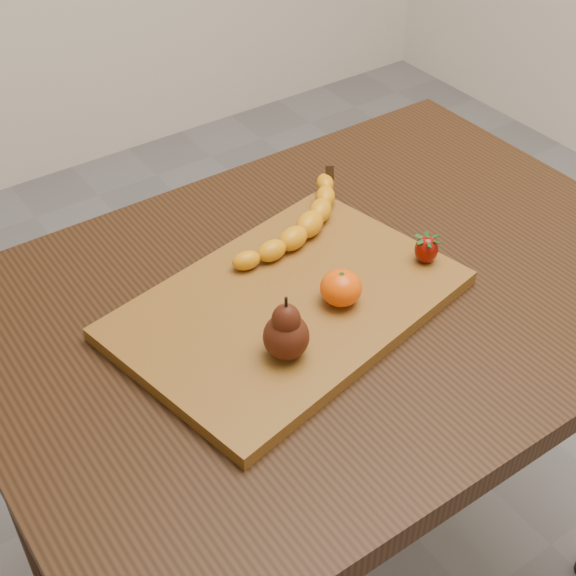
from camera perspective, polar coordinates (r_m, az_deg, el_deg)
ground at (r=1.71m, az=2.28°, el=-19.80°), size 3.50×3.50×0.00m
table at (r=1.19m, az=3.10°, el=-3.59°), size 1.00×0.70×0.76m
cutting_board at (r=1.08m, az=0.00°, el=-1.22°), size 0.50×0.38×0.02m
banana at (r=1.18m, az=1.53°, el=4.55°), size 0.23×0.15×0.04m
pear at (r=0.97m, az=-0.13°, el=-2.78°), size 0.07×0.07×0.09m
mandarin at (r=1.06m, az=3.79°, el=0.01°), size 0.06×0.06×0.05m
strawberry at (r=1.14m, az=9.82°, el=2.79°), size 0.04×0.04×0.04m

